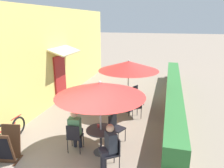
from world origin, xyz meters
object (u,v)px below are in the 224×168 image
object	(u,v)px
cafe_chair_near_left	(74,136)
seated_patron_near_right	(109,145)
coffee_cup_near	(98,126)
patio_table_mid	(128,98)
coffee_cup_mid	(127,92)
seated_patron_near_left	(75,128)
cafe_chair_mid_back	(137,105)
patio_umbrella_near	(100,89)
patio_umbrella_mid	(129,66)
cafe_chair_near_back	(115,126)
patio_table_near	(101,135)
cafe_chair_near_right	(113,150)
cafe_chair_mid_right	(110,98)
bicycle_leaning	(6,133)
cafe_chair_mid_left	(137,94)
menu_board	(7,145)

from	to	relation	value
cafe_chair_near_left	seated_patron_near_right	distance (m)	1.26
coffee_cup_near	patio_table_mid	world-z (taller)	coffee_cup_near
seated_patron_near_right	coffee_cup_mid	world-z (taller)	seated_patron_near_right
seated_patron_near_left	cafe_chair_mid_back	distance (m)	2.98
patio_umbrella_near	patio_umbrella_mid	world-z (taller)	same
cafe_chair_near_back	patio_umbrella_mid	distance (m)	2.84
patio_table_near	cafe_chair_near_right	bearing A→B (deg)	-48.72
seated_patron_near_left	seated_patron_near_right	world-z (taller)	same
cafe_chair_mid_right	bicycle_leaning	xyz separation A→B (m)	(-2.37, -3.34, -0.18)
cafe_chair_mid_left	patio_table_near	bearing A→B (deg)	20.86
coffee_cup_near	seated_patron_near_left	bearing A→B (deg)	-166.83
patio_table_near	cafe_chair_mid_right	world-z (taller)	cafe_chair_mid_right
patio_umbrella_near	patio_umbrella_mid	distance (m)	3.20
seated_patron_near_left	cafe_chair_near_back	world-z (taller)	seated_patron_near_left
cafe_chair_mid_left	coffee_cup_mid	distance (m)	0.78
menu_board	cafe_chair_mid_left	bearing A→B (deg)	50.71
seated_patron_near_left	bicycle_leaning	size ratio (longest dim) A/B	0.74
patio_umbrella_near	cafe_chair_mid_back	bearing A→B (deg)	76.20
cafe_chair_near_right	cafe_chair_mid_right	size ratio (longest dim) A/B	1.00
cafe_chair_mid_right	menu_board	xyz separation A→B (m)	(-1.73, -4.07, -0.06)
cafe_chair_near_right	cafe_chair_mid_back	world-z (taller)	same
menu_board	cafe_chair_near_back	bearing A→B (deg)	23.85
patio_table_mid	cafe_chair_mid_back	world-z (taller)	cafe_chair_mid_back
coffee_cup_near	bicycle_leaning	bearing A→B (deg)	-172.56
cafe_chair_near_left	cafe_chair_mid_right	bearing A→B (deg)	81.64
seated_patron_near_left	patio_umbrella_mid	bearing A→B (deg)	68.60
patio_umbrella_mid	cafe_chair_mid_right	world-z (taller)	patio_umbrella_mid
patio_table_near	coffee_cup_mid	size ratio (longest dim) A/B	9.14
patio_table_near	cafe_chair_mid_left	distance (m)	3.92
cafe_chair_near_right	seated_patron_near_right	distance (m)	0.20
coffee_cup_near	cafe_chair_mid_back	world-z (taller)	cafe_chair_mid_back
patio_table_near	cafe_chair_mid_right	size ratio (longest dim) A/B	0.95
cafe_chair_mid_right	coffee_cup_mid	xyz separation A→B (m)	(0.69, 0.15, 0.26)
cafe_chair_near_right	menu_board	world-z (taller)	menu_board
patio_table_near	coffee_cup_near	size ratio (longest dim) A/B	9.14
seated_patron_near_left	bicycle_leaning	xyz separation A→B (m)	(-2.20, -0.22, -0.35)
patio_table_mid	cafe_chair_mid_back	distance (m)	0.76
cafe_chair_near_right	cafe_chair_mid_back	distance (m)	3.17
cafe_chair_mid_back	patio_umbrella_near	bearing A→B (deg)	133.62
bicycle_leaning	cafe_chair_near_back	bearing A→B (deg)	19.00
bicycle_leaning	menu_board	bearing A→B (deg)	-46.36
patio_table_near	cafe_chair_near_left	bearing A→B (deg)	-168.72
cafe_chair_near_back	cafe_chair_mid_back	distance (m)	1.93
patio_umbrella_mid	bicycle_leaning	bearing A→B (deg)	-132.15
seated_patron_near_right	patio_umbrella_mid	bearing A→B (deg)	-31.92
cafe_chair_mid_back	coffee_cup_mid	bearing A→B (deg)	7.15
cafe_chair_near_left	cafe_chair_mid_left	distance (m)	4.21
cafe_chair_mid_right	cafe_chair_mid_left	bearing A→B (deg)	35.81
seated_patron_near_right	patio_table_mid	world-z (taller)	seated_patron_near_right
coffee_cup_mid	menu_board	world-z (taller)	menu_board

